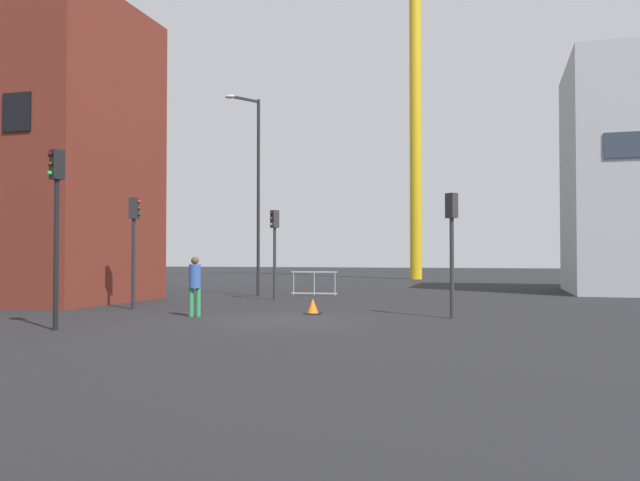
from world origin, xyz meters
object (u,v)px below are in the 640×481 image
(traffic_light_crosswalk, at_px, (56,210))
(pedestrian_walking, at_px, (195,282))
(streetlamp_tall, at_px, (255,182))
(traffic_light_far, at_px, (451,233))
(traffic_light_near, at_px, (134,234))
(construction_crane, at_px, (413,71))
(traffic_light_median, at_px, (275,239))
(traffic_cone_on_verge, at_px, (313,307))

(traffic_light_crosswalk, height_order, pedestrian_walking, traffic_light_crosswalk)
(streetlamp_tall, bearing_deg, pedestrian_walking, -79.04)
(traffic_light_far, xyz_separation_m, traffic_light_near, (-10.34, 0.34, 0.10))
(construction_crane, distance_m, streetlamp_tall, 25.00)
(construction_crane, height_order, traffic_light_median, construction_crane)
(traffic_light_median, bearing_deg, traffic_light_far, -37.46)
(construction_crane, distance_m, pedestrian_walking, 34.79)
(traffic_light_median, bearing_deg, streetlamp_tall, 127.53)
(traffic_light_crosswalk, relative_size, pedestrian_walking, 2.47)
(traffic_cone_on_verge, bearing_deg, traffic_light_crosswalk, -129.68)
(traffic_light_near, bearing_deg, construction_crane, 79.46)
(traffic_light_crosswalk, bearing_deg, streetlamp_tall, 90.81)
(construction_crane, relative_size, traffic_cone_on_verge, 52.98)
(traffic_cone_on_verge, bearing_deg, construction_crane, 91.34)
(construction_crane, height_order, traffic_light_far, construction_crane)
(pedestrian_walking, bearing_deg, traffic_light_median, 90.57)
(streetlamp_tall, bearing_deg, construction_crane, 79.31)
(construction_crane, xyz_separation_m, traffic_cone_on_verge, (0.70, -29.67, -15.71))
(traffic_light_median, bearing_deg, pedestrian_walking, -89.43)
(traffic_light_far, xyz_separation_m, traffic_light_median, (-7.28, 5.58, 0.04))
(construction_crane, xyz_separation_m, traffic_light_far, (4.83, -29.92, -13.53))
(pedestrian_walking, bearing_deg, traffic_light_far, 11.16)
(construction_crane, relative_size, traffic_light_near, 6.78)
(traffic_light_median, xyz_separation_m, pedestrian_walking, (0.07, -7.00, -1.42))
(construction_crane, bearing_deg, pedestrian_walking, -94.34)
(construction_crane, xyz_separation_m, pedestrian_walking, (-2.38, -31.34, -14.92))
(traffic_light_near, bearing_deg, traffic_cone_on_verge, -0.88)
(traffic_light_crosswalk, bearing_deg, traffic_cone_on_verge, 50.32)
(pedestrian_walking, bearing_deg, traffic_light_near, 150.49)
(construction_crane, relative_size, traffic_light_far, 7.10)
(construction_crane, bearing_deg, traffic_cone_on_verge, -88.66)
(streetlamp_tall, height_order, traffic_light_near, streetlamp_tall)
(streetlamp_tall, relative_size, pedestrian_walking, 5.03)
(traffic_light_near, bearing_deg, streetlamp_tall, 79.90)
(traffic_light_median, height_order, traffic_light_crosswalk, traffic_light_crosswalk)
(construction_crane, distance_m, traffic_light_far, 33.19)
(construction_crane, xyz_separation_m, traffic_light_near, (-5.50, -29.58, -13.43))
(traffic_light_crosswalk, bearing_deg, construction_crane, 83.56)
(pedestrian_walking, distance_m, traffic_cone_on_verge, 3.59)
(traffic_light_far, height_order, traffic_light_median, traffic_light_median)
(construction_crane, distance_m, traffic_light_crosswalk, 37.87)
(traffic_light_crosswalk, xyz_separation_m, traffic_cone_on_verge, (4.68, 5.64, -2.63))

